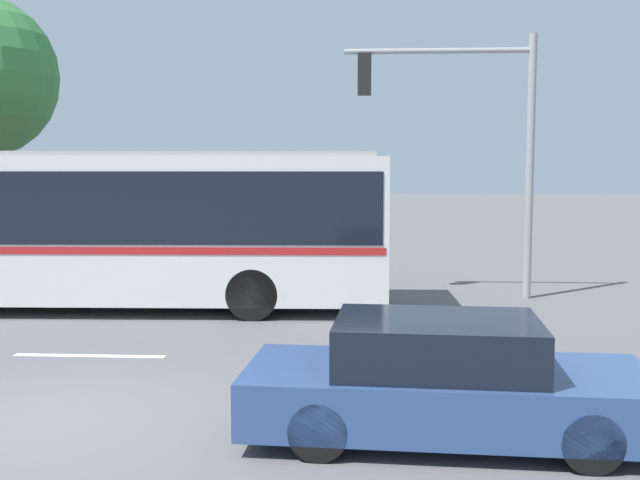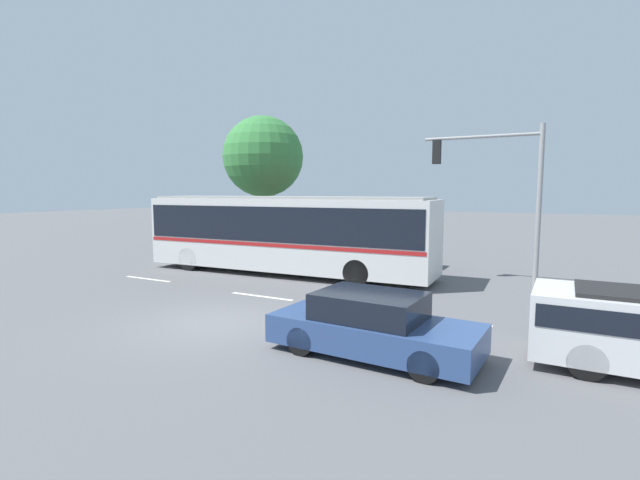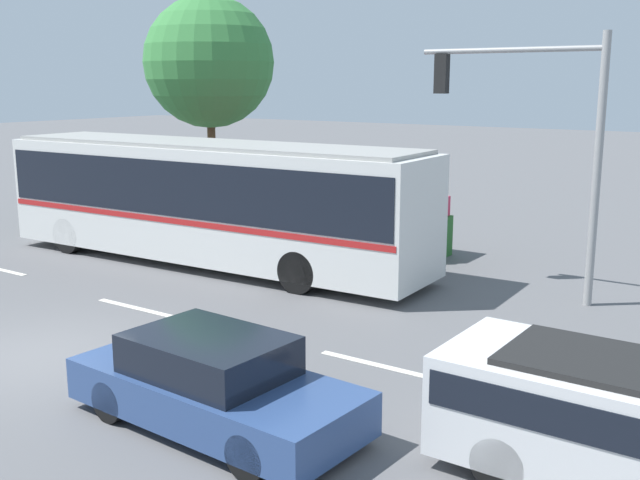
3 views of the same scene
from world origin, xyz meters
name	(u,v)px [view 1 (image 1 of 3)]	position (x,y,z in m)	size (l,w,h in m)	color
ground_plane	(55,421)	(0.00, 0.00, 0.00)	(140.00, 140.00, 0.00)	#5B5B5E
city_bus	(82,220)	(-2.23, 6.94, 1.85)	(12.61, 3.02, 3.25)	silver
sedan_foreground	(444,382)	(4.50, -0.28, 0.62)	(4.48, 2.05, 1.33)	navy
traffic_light_pole	(479,127)	(6.09, 8.74, 3.80)	(4.19, 0.24, 5.81)	gray
flowering_hedge	(157,249)	(-1.75, 10.82, 0.82)	(8.94, 1.47, 1.67)	#286028
lane_stripe_near	(475,361)	(5.30, 3.04, 0.01)	(2.40, 0.16, 0.01)	silver
lane_stripe_mid	(90,356)	(-0.68, 3.00, 0.01)	(2.40, 0.16, 0.01)	silver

